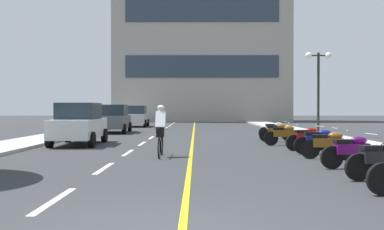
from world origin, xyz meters
TOP-DOWN VIEW (x-y plane):
  - ground_plane at (0.00, 21.00)m, footprint 140.00×140.00m
  - curb_left at (-7.20, 24.00)m, footprint 2.40×72.00m
  - curb_right at (7.20, 24.00)m, footprint 2.40×72.00m
  - lane_dash_0 at (-2.00, 2.00)m, footprint 0.14×2.20m
  - lane_dash_1 at (-2.00, 6.00)m, footprint 0.14×2.20m
  - lane_dash_2 at (-2.00, 10.00)m, footprint 0.14×2.20m
  - lane_dash_3 at (-2.00, 14.00)m, footprint 0.14×2.20m
  - lane_dash_4 at (-2.00, 18.00)m, footprint 0.14×2.20m
  - lane_dash_5 at (-2.00, 22.00)m, footprint 0.14×2.20m
  - lane_dash_6 at (-2.00, 26.00)m, footprint 0.14×2.20m
  - lane_dash_7 at (-2.00, 30.00)m, footprint 0.14×2.20m
  - lane_dash_8 at (-2.00, 34.00)m, footprint 0.14×2.20m
  - lane_dash_9 at (-2.00, 38.00)m, footprint 0.14×2.20m
  - lane_dash_10 at (-2.00, 42.00)m, footprint 0.14×2.20m
  - lane_dash_11 at (-2.00, 46.00)m, footprint 0.14×2.20m
  - centre_line_yellow at (0.25, 24.00)m, footprint 0.12×66.00m
  - office_building at (1.10, 49.16)m, footprint 21.23×8.44m
  - street_lamp_mid at (7.25, 18.87)m, footprint 1.46×0.36m
  - parked_car_near at (-4.68, 13.40)m, footprint 2.03×4.25m
  - parked_car_mid at (-4.91, 22.62)m, footprint 2.03×4.25m
  - parked_car_far at (-4.73, 31.98)m, footprint 2.02×4.25m
  - motorcycle_1 at (4.50, 4.15)m, footprint 1.69×0.62m
  - motorcycle_2 at (4.52, 6.01)m, footprint 1.70×0.60m
  - motorcycle_3 at (4.53, 8.01)m, footprint 1.65×0.76m
  - motorcycle_4 at (4.66, 9.54)m, footprint 1.70×0.60m
  - motorcycle_5 at (4.61, 10.96)m, footprint 1.67×0.70m
  - motorcycle_6 at (4.17, 12.99)m, footprint 1.70×0.60m
  - motorcycle_7 at (4.27, 15.09)m, footprint 1.70×0.60m
  - motorcycle_8 at (4.55, 17.25)m, footprint 1.70×0.60m
  - cyclist_rider at (-0.74, 8.75)m, footprint 0.42×1.77m

SIDE VIEW (x-z plane):
  - ground_plane at x=0.00m, z-range 0.00..0.00m
  - lane_dash_0 at x=-2.00m, z-range 0.00..0.01m
  - lane_dash_1 at x=-2.00m, z-range 0.00..0.01m
  - lane_dash_2 at x=-2.00m, z-range 0.00..0.01m
  - lane_dash_3 at x=-2.00m, z-range 0.00..0.01m
  - lane_dash_4 at x=-2.00m, z-range 0.00..0.01m
  - lane_dash_5 at x=-2.00m, z-range 0.00..0.01m
  - lane_dash_6 at x=-2.00m, z-range 0.00..0.01m
  - lane_dash_7 at x=-2.00m, z-range 0.00..0.01m
  - lane_dash_8 at x=-2.00m, z-range 0.00..0.01m
  - lane_dash_9 at x=-2.00m, z-range 0.00..0.01m
  - lane_dash_10 at x=-2.00m, z-range 0.00..0.01m
  - lane_dash_11 at x=-2.00m, z-range 0.00..0.01m
  - centre_line_yellow at x=0.25m, z-range 0.00..0.01m
  - curb_left at x=-7.20m, z-range 0.00..0.12m
  - curb_right at x=7.20m, z-range 0.00..0.12m
  - motorcycle_1 at x=4.50m, z-range 0.01..0.93m
  - motorcycle_2 at x=4.52m, z-range 0.01..0.93m
  - motorcycle_3 at x=4.53m, z-range 0.01..0.93m
  - motorcycle_4 at x=4.66m, z-range 0.01..0.93m
  - motorcycle_5 at x=4.61m, z-range 0.01..0.93m
  - motorcycle_6 at x=4.17m, z-range 0.01..0.93m
  - motorcycle_7 at x=4.27m, z-range 0.01..0.93m
  - motorcycle_8 at x=4.55m, z-range 0.01..0.93m
  - cyclist_rider at x=-0.74m, z-range 0.03..1.74m
  - parked_car_near at x=-4.68m, z-range 0.01..1.83m
  - parked_car_mid at x=-4.91m, z-range 0.01..1.83m
  - parked_car_far at x=-4.73m, z-range 0.01..1.83m
  - street_lamp_mid at x=7.25m, z-range 1.23..5.83m
  - office_building at x=1.10m, z-range 0.00..21.55m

